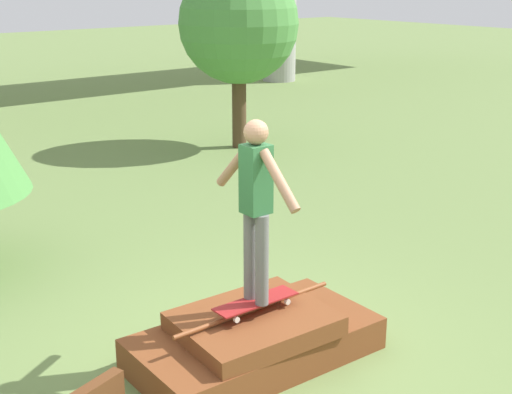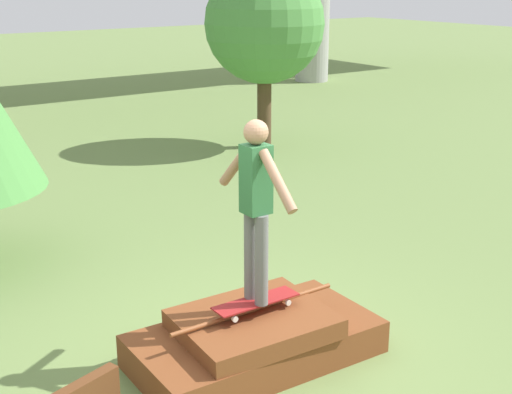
{
  "view_description": "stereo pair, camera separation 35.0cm",
  "coord_description": "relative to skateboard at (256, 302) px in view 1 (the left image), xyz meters",
  "views": [
    {
      "loc": [
        -3.7,
        -4.62,
        3.45
      ],
      "look_at": [
        -0.03,
        -0.05,
        1.61
      ],
      "focal_mm": 50.0,
      "sensor_mm": 36.0,
      "label": 1
    },
    {
      "loc": [
        -3.42,
        -4.83,
        3.45
      ],
      "look_at": [
        -0.03,
        -0.05,
        1.61
      ],
      "focal_mm": 50.0,
      "sensor_mm": 36.0,
      "label": 2
    }
  ],
  "objects": [
    {
      "name": "skater",
      "position": [
        -0.0,
        0.0,
        0.97
      ],
      "size": [
        0.22,
        1.11,
        1.66
      ],
      "color": "slate",
      "rests_on": "skateboard"
    },
    {
      "name": "skateboard",
      "position": [
        0.0,
        0.0,
        0.0
      ],
      "size": [
        0.83,
        0.24,
        0.09
      ],
      "color": "maroon",
      "rests_on": "scrap_pile"
    },
    {
      "name": "ground_plane",
      "position": [
        0.03,
        0.05,
        -0.62
      ],
      "size": [
        80.0,
        80.0,
        0.0
      ],
      "primitive_type": "plane",
      "color": "olive"
    },
    {
      "name": "scrap_pile",
      "position": [
        0.01,
        0.04,
        -0.4
      ],
      "size": [
        2.31,
        1.28,
        0.54
      ],
      "color": "brown",
      "rests_on": "ground_plane"
    },
    {
      "name": "tree_mid_back",
      "position": [
        5.15,
        6.96,
        1.89
      ],
      "size": [
        2.39,
        2.39,
        3.72
      ],
      "color": "#4C3823",
      "rests_on": "ground_plane"
    }
  ]
}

